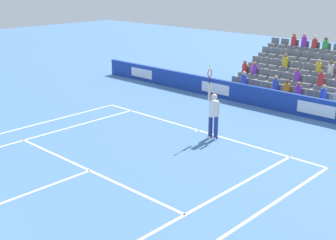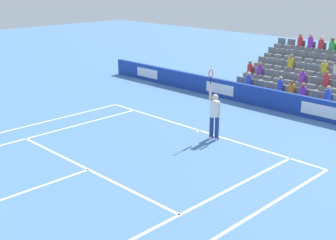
% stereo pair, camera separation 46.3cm
% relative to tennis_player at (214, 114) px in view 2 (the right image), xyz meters
% --- Properties ---
extents(line_baseline, '(10.97, 0.10, 0.01)m').
position_rel_tennis_player_xyz_m(line_baseline, '(0.99, -0.34, -0.99)').
color(line_baseline, white).
rests_on(line_baseline, ground).
extents(line_service, '(8.23, 0.10, 0.01)m').
position_rel_tennis_player_xyz_m(line_service, '(0.99, 5.15, -0.99)').
color(line_service, white).
rests_on(line_service, ground).
extents(line_singles_sideline_left, '(0.10, 11.89, 0.01)m').
position_rel_tennis_player_xyz_m(line_singles_sideline_left, '(5.11, 5.61, -0.99)').
color(line_singles_sideline_left, white).
rests_on(line_singles_sideline_left, ground).
extents(line_singles_sideline_right, '(0.10, 11.89, 0.01)m').
position_rel_tennis_player_xyz_m(line_singles_sideline_right, '(-3.12, 5.61, -0.99)').
color(line_singles_sideline_right, white).
rests_on(line_singles_sideline_right, ground).
extents(line_centre_mark, '(0.10, 0.20, 0.01)m').
position_rel_tennis_player_xyz_m(line_centre_mark, '(0.99, -0.24, -0.99)').
color(line_centre_mark, white).
rests_on(line_centre_mark, ground).
extents(sponsor_barrier, '(22.09, 0.22, 0.94)m').
position_rel_tennis_player_xyz_m(sponsor_barrier, '(0.99, -5.09, -0.52)').
color(sponsor_barrier, '#193899').
rests_on(sponsor_barrier, ground).
extents(tennis_player, '(0.53, 0.39, 2.85)m').
position_rel_tennis_player_xyz_m(tennis_player, '(0.00, 0.00, 0.00)').
color(tennis_player, navy).
rests_on(tennis_player, ground).
extents(stadium_stand, '(5.58, 4.75, 3.03)m').
position_rel_tennis_player_xyz_m(stadium_stand, '(0.98, -8.64, -0.16)').
color(stadium_stand, gray).
rests_on(stadium_stand, ground).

